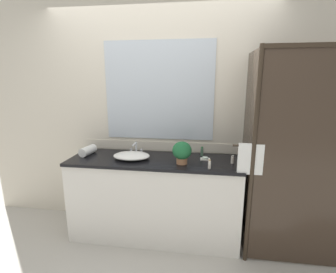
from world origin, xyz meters
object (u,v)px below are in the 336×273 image
potted_plant (182,151)px  rolled_towel_near_edge (88,151)px  faucet (136,150)px  amenity_bottle_shampoo (232,160)px  sink_basin (132,156)px  soap_dish (205,158)px  amenity_bottle_lotion (202,151)px  amenity_bottle_body_wash (209,164)px

potted_plant → rolled_towel_near_edge: (-1.06, 0.14, -0.08)m
faucet → potted_plant: potted_plant is taller
amenity_bottle_shampoo → rolled_towel_near_edge: rolled_towel_near_edge is taller
sink_basin → faucet: 0.18m
sink_basin → faucet: bearing=90.0°
sink_basin → potted_plant: bearing=-8.0°
soap_dish → rolled_towel_near_edge: 1.30m
sink_basin → amenity_bottle_shampoo: (1.04, 0.00, 0.01)m
sink_basin → potted_plant: size_ratio=1.73×
faucet → rolled_towel_near_edge: (-0.52, -0.11, 0.00)m
soap_dish → rolled_towel_near_edge: (-1.30, -0.01, 0.03)m
sink_basin → rolled_towel_near_edge: rolled_towel_near_edge is taller
amenity_bottle_lotion → rolled_towel_near_edge: size_ratio=0.47×
amenity_bottle_lotion → rolled_towel_near_edge: amenity_bottle_lotion is taller
faucet → amenity_bottle_body_wash: faucet is taller
faucet → amenity_bottle_lotion: bearing=3.2°
potted_plant → rolled_towel_near_edge: 1.08m
amenity_bottle_lotion → amenity_bottle_body_wash: (0.07, -0.40, -0.00)m
soap_dish → amenity_bottle_shampoo: (0.27, -0.08, 0.02)m
sink_basin → soap_dish: 0.78m
faucet → amenity_bottle_shampoo: 1.06m
soap_dish → rolled_towel_near_edge: rolled_towel_near_edge is taller
soap_dish → amenity_bottle_shampoo: size_ratio=1.22×
potted_plant → amenity_bottle_shampoo: 0.51m
soap_dish → amenity_bottle_shampoo: bearing=-15.6°
amenity_bottle_shampoo → amenity_bottle_body_wash: bearing=-141.2°
amenity_bottle_body_wash → amenity_bottle_shampoo: (0.23, 0.19, -0.00)m
amenity_bottle_body_wash → amenity_bottle_lotion: bearing=100.5°
amenity_bottle_body_wash → amenity_bottle_shampoo: amenity_bottle_body_wash is taller
amenity_bottle_body_wash → rolled_towel_near_edge: bearing=169.4°
amenity_bottle_body_wash → rolled_towel_near_edge: 1.36m
sink_basin → amenity_bottle_shampoo: amenity_bottle_shampoo is taller
sink_basin → amenity_bottle_shampoo: size_ratio=4.75×
rolled_towel_near_edge → amenity_bottle_lotion: bearing=6.8°
potted_plant → amenity_bottle_body_wash: 0.30m
potted_plant → amenity_bottle_shampoo: size_ratio=2.75×
sink_basin → amenity_bottle_body_wash: 0.83m
amenity_bottle_body_wash → amenity_bottle_shampoo: 0.30m
amenity_bottle_body_wash → potted_plant: bearing=158.3°
amenity_bottle_lotion → amenity_bottle_body_wash: size_ratio=1.12×
amenity_bottle_body_wash → rolled_towel_near_edge: rolled_towel_near_edge is taller
amenity_bottle_lotion → amenity_bottle_shampoo: size_ratio=1.24×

